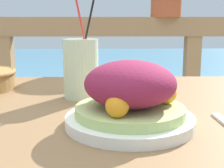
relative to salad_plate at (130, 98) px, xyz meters
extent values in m
cube|color=olive|center=(-0.08, 0.15, -0.07)|extent=(1.07, 0.75, 0.04)
cube|color=#937551|center=(-0.08, 0.95, 0.11)|extent=(2.80, 0.08, 0.09)
cube|color=#937551|center=(-0.54, 0.95, -0.36)|extent=(0.07, 0.07, 0.86)
cube|color=#937551|center=(0.37, 0.95, -0.36)|extent=(0.07, 0.07, 0.86)
cube|color=teal|center=(-0.08, 3.45, -0.60)|extent=(12.00, 4.00, 0.40)
cylinder|color=white|center=(0.00, 0.00, -0.04)|extent=(0.24, 0.24, 0.02)
cylinder|color=#B7D17A|center=(0.00, 0.00, -0.02)|extent=(0.21, 0.21, 0.02)
ellipsoid|color=maroon|center=(0.00, 0.00, 0.03)|extent=(0.17, 0.17, 0.09)
sphere|color=orange|center=(0.07, 0.02, 0.00)|extent=(0.04, 0.04, 0.04)
sphere|color=orange|center=(-0.04, 0.06, 0.00)|extent=(0.04, 0.04, 0.04)
sphere|color=orange|center=(-0.03, -0.07, 0.00)|extent=(0.04, 0.04, 0.04)
cylinder|color=beige|center=(-0.11, 0.22, 0.02)|extent=(0.09, 0.09, 0.15)
cylinder|color=black|center=(-0.10, 0.23, 0.09)|extent=(0.06, 0.07, 0.21)
cylinder|color=red|center=(-0.10, 0.22, 0.09)|extent=(0.04, 0.08, 0.21)
cylinder|color=#A34C2D|center=(0.24, 0.95, 0.22)|extent=(0.14, 0.14, 0.12)
camera|label=1|loc=(-0.04, -0.56, 0.14)|focal=50.00mm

